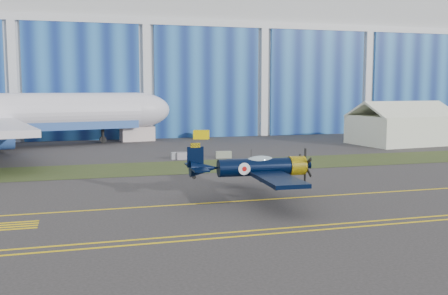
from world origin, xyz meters
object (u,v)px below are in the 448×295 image
object	(u,v)px
shipping_container	(137,134)
tug	(201,135)
tent	(402,123)
warbird	(255,167)

from	to	relation	value
shipping_container	tug	xyz separation A→B (m)	(11.29, 0.55, -0.44)
tent	shipping_container	xyz separation A→B (m)	(-40.23, 16.57, -2.25)
warbird	shipping_container	world-z (taller)	warbird
shipping_container	tug	size ratio (longest dim) A/B	2.10
tent	shipping_container	distance (m)	43.56
tent	tug	bearing A→B (deg)	142.73
warbird	shipping_container	size ratio (longest dim) A/B	2.53
tent	tug	distance (m)	33.72
tent	tug	size ratio (longest dim) A/B	6.02
warbird	tug	size ratio (longest dim) A/B	5.32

